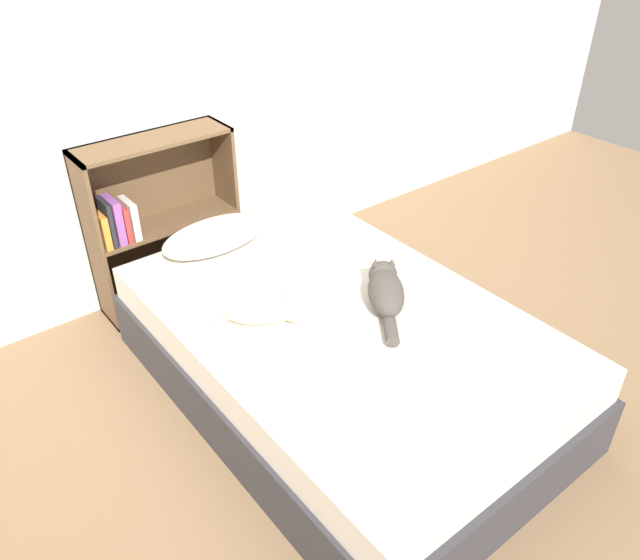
# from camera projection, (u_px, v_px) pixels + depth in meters

# --- Properties ---
(ground_plane) EXTENTS (8.00, 8.00, 0.00)m
(ground_plane) POSITION_uv_depth(u_px,v_px,m) (339.00, 390.00, 3.01)
(ground_plane) COLOR #846647
(wall_back) EXTENTS (8.00, 0.06, 2.50)m
(wall_back) POSITION_uv_depth(u_px,v_px,m) (173.00, 65.00, 3.21)
(wall_back) COLOR silver
(wall_back) RESTS_ON ground_plane
(bed) EXTENTS (1.34, 2.02, 0.46)m
(bed) POSITION_uv_depth(u_px,v_px,m) (340.00, 354.00, 2.88)
(bed) COLOR #333338
(bed) RESTS_ON ground_plane
(pillow) EXTENTS (0.57, 0.29, 0.15)m
(pillow) POSITION_uv_depth(u_px,v_px,m) (215.00, 236.00, 3.18)
(pillow) COLOR white
(pillow) RESTS_ON bed
(cat_light) EXTENTS (0.45, 0.34, 0.16)m
(cat_light) POSITION_uv_depth(u_px,v_px,m) (270.00, 310.00, 2.67)
(cat_light) COLOR beige
(cat_light) RESTS_ON bed
(cat_dark) EXTENTS (0.37, 0.44, 0.16)m
(cat_dark) POSITION_uv_depth(u_px,v_px,m) (385.00, 289.00, 2.79)
(cat_dark) COLOR #47423D
(cat_dark) RESTS_ON bed
(bookshelf) EXTENTS (0.81, 0.26, 0.96)m
(bookshelf) POSITION_uv_depth(u_px,v_px,m) (155.00, 220.00, 3.40)
(bookshelf) COLOR brown
(bookshelf) RESTS_ON ground_plane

